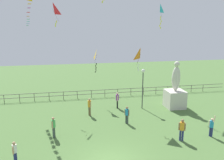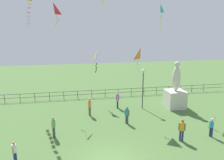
% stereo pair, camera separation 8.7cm
% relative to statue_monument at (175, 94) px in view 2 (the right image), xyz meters
% --- Properties ---
extents(statue_monument, '(1.90, 1.90, 4.98)m').
position_rel_statue_monument_xyz_m(statue_monument, '(0.00, 0.00, 0.00)').
color(statue_monument, beige).
rests_on(statue_monument, ground_plane).
extents(lamppost, '(0.36, 0.36, 4.23)m').
position_rel_statue_monument_xyz_m(lamppost, '(-3.51, 0.33, 1.63)').
color(lamppost, '#38383D').
rests_on(lamppost, ground_plane).
extents(person_0, '(0.32, 0.51, 1.72)m').
position_rel_statue_monument_xyz_m(person_0, '(-6.08, 0.90, -0.47)').
color(person_0, black).
rests_on(person_0, ground_plane).
extents(person_1, '(0.32, 0.49, 1.74)m').
position_rel_statue_monument_xyz_m(person_1, '(-9.17, -0.65, -0.46)').
color(person_1, brown).
rests_on(person_1, ground_plane).
extents(person_2, '(0.31, 0.49, 1.69)m').
position_rel_statue_monument_xyz_m(person_2, '(-12.35, -4.66, -0.49)').
color(person_2, '#3F4C47').
rests_on(person_2, ground_plane).
extents(person_3, '(0.49, 0.32, 1.75)m').
position_rel_statue_monument_xyz_m(person_3, '(-2.78, -7.03, -0.46)').
color(person_3, navy).
rests_on(person_3, ground_plane).
extents(person_4, '(0.28, 0.43, 1.50)m').
position_rel_statue_monument_xyz_m(person_4, '(-14.56, -7.82, -0.60)').
color(person_4, navy).
rests_on(person_4, ground_plane).
extents(person_5, '(0.31, 0.50, 1.82)m').
position_rel_statue_monument_xyz_m(person_5, '(-0.16, -6.82, -0.55)').
color(person_5, navy).
rests_on(person_5, ground_plane).
extents(person_6, '(0.38, 0.35, 1.58)m').
position_rel_statue_monument_xyz_m(person_6, '(-6.07, -3.15, -0.55)').
color(person_6, '#3F4C47').
rests_on(person_6, ground_plane).
extents(kite_0, '(0.92, 0.94, 2.09)m').
position_rel_statue_monument_xyz_m(kite_0, '(-4.75, -2.45, 4.63)').
color(kite_0, orange).
extents(kite_1, '(0.74, 0.74, 2.55)m').
position_rel_statue_monument_xyz_m(kite_1, '(-1.36, 1.86, 8.72)').
color(kite_1, '#19B2B2').
extents(kite_3, '(1.04, 1.05, 2.42)m').
position_rel_statue_monument_xyz_m(kite_3, '(-12.33, 3.49, 8.69)').
color(kite_3, red).
extents(kite_4, '(0.56, 0.78, 2.68)m').
position_rel_statue_monument_xyz_m(kite_4, '(-7.87, 3.31, 3.97)').
color(kite_4, yellow).
extents(streamer_kite, '(1.58, 4.50, 2.76)m').
position_rel_statue_monument_xyz_m(streamer_kite, '(-14.11, 0.21, 9.28)').
color(streamer_kite, yellow).
extents(waterfront_railing, '(36.06, 0.06, 0.95)m').
position_rel_statue_monument_xyz_m(waterfront_railing, '(-9.06, 5.00, -0.83)').
color(waterfront_railing, '#4C4742').
rests_on(waterfront_railing, ground_plane).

